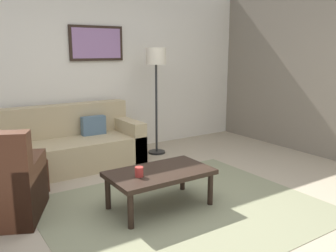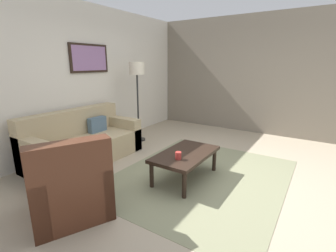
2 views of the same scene
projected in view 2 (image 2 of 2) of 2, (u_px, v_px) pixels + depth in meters
name	position (u px, v px, depth m)	size (l,w,h in m)	color
ground_plane	(201.00, 176.00, 3.70)	(8.00, 8.00, 0.00)	tan
rear_partition	(83.00, 78.00, 4.72)	(6.00, 0.12, 2.80)	silver
stone_feature_panel	(257.00, 75.00, 5.78)	(0.12, 5.20, 2.80)	slate
area_rug	(201.00, 176.00, 3.70)	(2.85, 2.35, 0.01)	gray
couch_main	(82.00, 143.00, 4.30)	(1.97, 0.92, 0.88)	tan
armchair_leather	(70.00, 191.00, 2.67)	(1.06, 1.06, 0.95)	#4C2819
ottoman	(60.00, 172.00, 3.38)	(0.56, 0.56, 0.40)	#4C2819
coffee_table	(185.00, 156.00, 3.56)	(1.10, 0.64, 0.41)	black
cup	(178.00, 156.00, 3.29)	(0.09, 0.09, 0.10)	#B2332D
lamp_standing	(137.00, 77.00, 5.09)	(0.32, 0.32, 1.71)	black
framed_artwork	(89.00, 58.00, 4.68)	(0.88, 0.04, 0.54)	black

